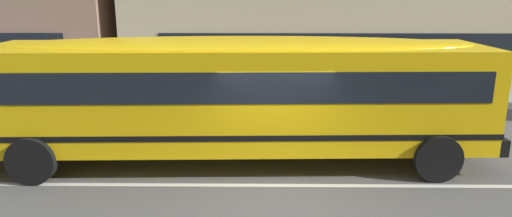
% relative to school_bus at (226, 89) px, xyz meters
% --- Properties ---
extents(ground_plane, '(400.00, 400.00, 0.00)m').
position_rel_school_bus_xyz_m(ground_plane, '(1.17, -1.52, -1.84)').
color(ground_plane, '#54514F').
extents(sidewalk_far, '(120.00, 3.00, 0.01)m').
position_rel_school_bus_xyz_m(sidewalk_far, '(1.17, 6.68, -1.83)').
color(sidewalk_far, gray).
rests_on(sidewalk_far, ground_plane).
extents(lane_centreline, '(110.00, 0.16, 0.01)m').
position_rel_school_bus_xyz_m(lane_centreline, '(1.17, -1.52, -1.83)').
color(lane_centreline, silver).
rests_on(lane_centreline, ground_plane).
extents(school_bus, '(13.90, 3.30, 3.09)m').
position_rel_school_bus_xyz_m(school_bus, '(0.00, 0.00, 0.00)').
color(school_bus, yellow).
rests_on(school_bus, ground_plane).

